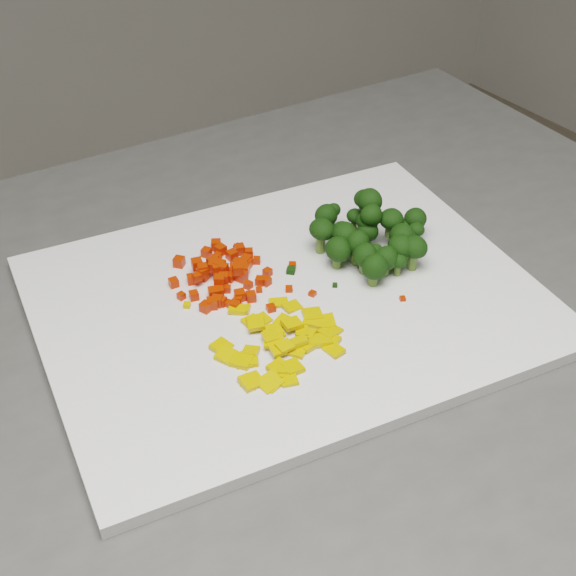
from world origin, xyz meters
TOP-DOWN VIEW (x-y plane):
  - cutting_board at (-0.10, 0.31)m, footprint 0.51×0.43m
  - carrot_pile at (-0.15, 0.38)m, footprint 0.10×0.10m
  - pepper_pile at (-0.15, 0.27)m, footprint 0.12×0.12m
  - broccoli_pile at (0.01, 0.33)m, footprint 0.12×0.12m
  - carrot_cube_0 at (-0.11, 0.38)m, footprint 0.01×0.01m
  - carrot_cube_1 at (-0.17, 0.42)m, footprint 0.01×0.01m
  - carrot_cube_2 at (-0.11, 0.38)m, footprint 0.01×0.01m
  - carrot_cube_3 at (-0.10, 0.35)m, footprint 0.01×0.01m
  - carrot_cube_4 at (-0.12, 0.41)m, footprint 0.01×0.01m
  - carrot_cube_5 at (-0.14, 0.33)m, footprint 0.01×0.01m
  - carrot_cube_6 at (-0.10, 0.39)m, footprint 0.01×0.01m
  - carrot_cube_7 at (-0.16, 0.38)m, footprint 0.01×0.01m
  - carrot_cube_8 at (-0.15, 0.40)m, footprint 0.01×0.01m
  - carrot_cube_9 at (-0.17, 0.38)m, footprint 0.01×0.01m
  - carrot_cube_10 at (-0.17, 0.39)m, footprint 0.01×0.01m
  - carrot_cube_11 at (-0.10, 0.40)m, footprint 0.01×0.01m
  - carrot_cube_12 at (-0.17, 0.34)m, footprint 0.01×0.01m
  - carrot_cube_13 at (-0.16, 0.38)m, footprint 0.01×0.01m
  - carrot_cube_14 at (-0.17, 0.38)m, footprint 0.01×0.01m
  - carrot_cube_15 at (-0.14, 0.38)m, footprint 0.01×0.01m
  - carrot_cube_16 at (-0.14, 0.38)m, footprint 0.01×0.01m
  - carrot_cube_17 at (-0.13, 0.38)m, footprint 0.01×0.01m
  - carrot_cube_18 at (-0.12, 0.38)m, footprint 0.01×0.01m
  - carrot_cube_19 at (-0.13, 0.35)m, footprint 0.01×0.01m
  - carrot_cube_20 at (-0.15, 0.36)m, footprint 0.01×0.01m
  - carrot_cube_21 at (-0.16, 0.38)m, footprint 0.01×0.01m
  - carrot_cube_22 at (-0.16, 0.33)m, footprint 0.01×0.01m
  - carrot_cube_23 at (-0.12, 0.38)m, footprint 0.01×0.01m
  - carrot_cube_24 at (-0.14, 0.34)m, footprint 0.01×0.01m
  - carrot_cube_25 at (-0.16, 0.38)m, footprint 0.01×0.01m
  - carrot_cube_26 at (-0.16, 0.34)m, footprint 0.01×0.01m
  - carrot_cube_27 at (-0.14, 0.39)m, footprint 0.01×0.01m
  - carrot_cube_28 at (-0.17, 0.34)m, footprint 0.01×0.01m
  - carrot_cube_29 at (-0.14, 0.39)m, footprint 0.01×0.01m
  - carrot_cube_30 at (-0.12, 0.40)m, footprint 0.01×0.01m
  - carrot_cube_31 at (-0.12, 0.37)m, footprint 0.01×0.01m
  - carrot_cube_32 at (-0.14, 0.37)m, footprint 0.01×0.01m
  - carrot_cube_33 at (-0.15, 0.36)m, footprint 0.01×0.01m
  - carrot_cube_34 at (-0.12, 0.42)m, footprint 0.01×0.01m
  - carrot_cube_35 at (-0.13, 0.41)m, footprint 0.01×0.01m
  - carrot_cube_36 at (-0.13, 0.37)m, footprint 0.01×0.01m
  - carrot_cube_37 at (-0.10, 0.38)m, footprint 0.01×0.01m
  - carrot_cube_38 at (-0.19, 0.39)m, footprint 0.01×0.01m
  - carrot_cube_39 at (-0.16, 0.35)m, footprint 0.01×0.01m
  - carrot_cube_40 at (-0.11, 0.34)m, footprint 0.01×0.01m
  - carrot_cube_41 at (-0.14, 0.37)m, footprint 0.01×0.01m
  - carrot_cube_42 at (-0.15, 0.35)m, footprint 0.01×0.01m
  - carrot_cube_43 at (-0.15, 0.33)m, footprint 0.01×0.01m
  - carrot_cube_44 at (-0.16, 0.35)m, footprint 0.01×0.01m
  - carrot_cube_45 at (-0.16, 0.35)m, footprint 0.01×0.01m
  - carrot_cube_46 at (-0.14, 0.37)m, footprint 0.01×0.01m
  - carrot_cube_47 at (-0.14, 0.42)m, footprint 0.01×0.01m
  - carrot_cube_48 at (-0.13, 0.36)m, footprint 0.01×0.01m
  - carrot_cube_49 at (-0.13, 0.36)m, footprint 0.01×0.01m
  - carrot_cube_50 at (-0.13, 0.40)m, footprint 0.01×0.01m
  - carrot_cube_51 at (-0.16, 0.38)m, footprint 0.01×0.01m
  - carrot_cube_52 at (-0.17, 0.34)m, footprint 0.01×0.01m
  - carrot_cube_53 at (-0.18, 0.34)m, footprint 0.01×0.01m
  - carrot_cube_54 at (-0.11, 0.40)m, footprint 0.01×0.01m
  - carrot_cube_55 at (-0.15, 0.37)m, footprint 0.01×0.01m
  - carrot_cube_56 at (-0.15, 0.38)m, footprint 0.01×0.01m
  - carrot_cube_57 at (-0.19, 0.37)m, footprint 0.01×0.01m
  - carrot_cube_58 at (-0.16, 0.39)m, footprint 0.01×0.01m
  - carrot_cube_59 at (-0.12, 0.35)m, footprint 0.01×0.01m
  - carrot_cube_60 at (-0.13, 0.37)m, footprint 0.01×0.01m
  - carrot_cube_61 at (-0.11, 0.38)m, footprint 0.01×0.01m
  - carrot_cube_62 at (-0.11, 0.34)m, footprint 0.01×0.01m
  - carrot_cube_63 at (-0.15, 0.38)m, footprint 0.01×0.01m
  - carrot_cube_64 at (-0.12, 0.40)m, footprint 0.01×0.01m
  - carrot_cube_65 at (-0.18, 0.36)m, footprint 0.01×0.01m
  - pepper_chunk_0 at (-0.13, 0.27)m, footprint 0.02×0.02m
  - pepper_chunk_1 at (-0.16, 0.32)m, footprint 0.02×0.02m
  - pepper_chunk_2 at (-0.15, 0.26)m, footprint 0.02×0.02m
  - pepper_chunk_3 at (-0.20, 0.27)m, footprint 0.02×0.02m
  - pepper_chunk_4 at (-0.20, 0.23)m, footprint 0.02×0.02m
  - pepper_chunk_5 at (-0.19, 0.29)m, footprint 0.02×0.02m
  - pepper_chunk_6 at (-0.18, 0.22)m, footprint 0.02×0.02m
  - pepper_chunk_7 at (-0.15, 0.30)m, footprint 0.02×0.02m
  - pepper_chunk_8 at (-0.12, 0.26)m, footprint 0.02×0.02m
  - pepper_chunk_9 at (-0.15, 0.28)m, footprint 0.02×0.02m
  - pepper_chunk_10 at (-0.15, 0.32)m, footprint 0.02×0.02m
  - pepper_chunk_11 at (-0.12, 0.26)m, footprint 0.02×0.02m
  - pepper_chunk_12 at (-0.19, 0.26)m, footprint 0.02×0.02m
  - pepper_chunk_13 at (-0.12, 0.24)m, footprint 0.03×0.02m
  - pepper_chunk_14 at (-0.13, 0.28)m, footprint 0.02×0.02m
  - pepper_chunk_15 at (-0.10, 0.26)m, footprint 0.02×0.02m
  - pepper_chunk_16 at (-0.18, 0.23)m, footprint 0.02×0.02m
  - pepper_chunk_17 at (-0.12, 0.31)m, footprint 0.02×0.02m
  - pepper_chunk_18 at (-0.11, 0.27)m, footprint 0.02×0.02m
  - pepper_chunk_19 at (-0.20, 0.24)m, footprint 0.02×0.02m
  - pepper_chunk_20 at (-0.17, 0.23)m, footprint 0.02×0.02m
  - pepper_chunk_21 at (-0.13, 0.25)m, footprint 0.01×0.02m
  - pepper_chunk_22 at (-0.14, 0.25)m, footprint 0.02×0.01m
  - pepper_chunk_23 at (-0.16, 0.27)m, footprint 0.02×0.02m
  - pepper_chunk_24 at (-0.16, 0.29)m, footprint 0.02×0.02m
  - pepper_chunk_25 at (-0.12, 0.23)m, footprint 0.02×0.02m
  - pepper_chunk_26 at (-0.19, 0.26)m, footprint 0.02×0.02m
  - pepper_chunk_27 at (-0.11, 0.24)m, footprint 0.02×0.02m
  - pepper_chunk_28 at (-0.10, 0.26)m, footprint 0.02×0.02m
  - pepper_chunk_29 at (-0.10, 0.25)m, footprint 0.02×0.02m
  - pepper_chunk_30 at (-0.18, 0.27)m, footprint 0.02×0.02m
  - pepper_chunk_31 at (-0.17, 0.22)m, footprint 0.02×0.02m
  - pepper_chunk_32 at (-0.16, 0.23)m, footprint 0.02×0.02m
  - pepper_chunk_33 at (-0.17, 0.23)m, footprint 0.02×0.02m
  - pepper_chunk_34 at (-0.10, 0.28)m, footprint 0.02×0.02m
  - pepper_chunk_35 at (-0.15, 0.30)m, footprint 0.02×0.02m
  - pepper_chunk_36 at (-0.11, 0.30)m, footprint 0.02×0.01m
  - pepper_chunk_37 at (-0.14, 0.24)m, footprint 0.02×0.02m
  - pepper_chunk_38 at (-0.16, 0.25)m, footprint 0.02×0.02m
  - pepper_chunk_39 at (-0.15, 0.25)m, footprint 0.01×0.01m
  - pepper_chunk_40 at (-0.19, 0.26)m, footprint 0.02×0.02m
  - broccoli_floret_0 at (-0.03, 0.28)m, footprint 0.04×0.04m
  - broccoli_floret_1 at (0.06, 0.32)m, footprint 0.03×0.03m
  - broccoli_floret_2 at (-0.01, 0.30)m, footprint 0.02×0.02m
  - broccoli_floret_3 at (0.03, 0.30)m, footprint 0.04×0.04m
  - broccoli_floret_4 at (0.01, 0.29)m, footprint 0.04×0.04m
  - broccoli_floret_5 at (0.00, 0.28)m, footprint 0.02×0.02m
  - broccoli_floret_6 at (-0.01, 0.29)m, footprint 0.04×0.04m
  - broccoli_floret_7 at (0.01, 0.34)m, footprint 0.03×0.03m
  - broccoli_floret_8 at (0.02, 0.28)m, footprint 0.03×0.03m
  - broccoli_floret_9 at (0.01, 0.33)m, footprint 0.03×0.03m
  - broccoli_floret_10 at (0.05, 0.30)m, footprint 0.02×0.02m
  - broccoli_floret_11 at (-0.02, 0.32)m, footprint 0.03×0.03m
  - broccoli_floret_12 at (0.04, 0.38)m, footprint 0.03×0.03m
  - broccoli_floret_13 at (0.03, 0.32)m, footprint 0.04×0.04m
  - broccoli_floret_14 at (-0.02, 0.30)m, footprint 0.03×0.03m
  - broccoli_floret_15 at (-0.02, 0.34)m, footprint 0.04×0.04m
  - broccoli_floret_16 at (-0.01, 0.35)m, footprint 0.03×0.03m
  - broccoli_floret_17 at (-0.01, 0.38)m, footprint 0.03×0.03m
  - broccoli_floret_18 at (0.01, 0.36)m, footprint 0.02×0.02m
  - broccoli_floret_19 at (-0.00, 0.38)m, footprint 0.02×0.02m
  - broccoli_floret_20 at (0.01, 0.29)m, footprint 0.02×0.02m
  - broccoli_floret_21 at (0.05, 0.32)m, footprint 0.02×0.02m
  - broccoli_floret_22 at (-0.04, 0.33)m, footprint 0.03×0.03m
  - broccoli_floret_23 at (0.02, 0.35)m, footprint 0.04×0.04m
  - broccoli_floret_24 at (-0.01, 0.33)m, footprint 0.02×0.02m
  - broccoli_floret_25 at (0.01, 0.33)m, footprint 0.03×0.03m
  - broccoli_floret_26 at (-0.04, 0.36)m, footprint 0.03×0.03m
  - broccoli_floret_27 at (0.02, 0.35)m, footprint 0.02×0.02m
  - stray_bit_0 at (-0.02, 0.25)m, footprint 0.01×0.01m
  - stray_bit_1 at (-0.07, 0.35)m, footprint 0.01×0.01m
  - stray_bit_2 at (-0.16, 0.33)m, footprint 0.01×0.01m
  - stray_bit_3 at (-0.08, 0.34)m, footprint 0.01×0.01m
  - stray_bit_4 at (-0.06, 0.30)m, footprint 0.01×0.01m
  - stray_bit_5 at (-0.13, 0.31)m, footprint 0.01×0.01m
  - stray_bit_6 at (-0.00, 0.36)m, footprint 0.01×0.01m
  - stray_bit_7 at (-0.10, 0.32)m, footprint 0.01×0.01m
  - stray_bit_8 at (-0.12, 0.34)m, footprint 0.01×0.01m
  - stray_bit_9 at (-0.19, 0.35)m, footprint 0.01×0.01m
  - stray_bit_10 at (-0.03, 0.33)m, footprint 0.01×0.01m
  - stray_bit_11 at (-0.15, 0.29)m, footprint 0.01×0.01m
  - stray_bit_12 at (-0.19, 0.27)m, footprint 0.01×0.01m
  - stray_bit_13 at (-0.08, 0.30)m, footprint 0.01×0.01m
  - stray_bit_14 at (-0.15, 0.36)m, footprint 0.01×0.01m

SIDE VIEW (x-z plane):
  - cutting_board at x=-0.10m, z-range 0.90..0.91m
  - stray_bit_11 at x=-0.15m, z-range 0.91..0.92m
  - pepper_chunk_12 at x=-0.19m, z-range 0.91..0.92m
  - pepper_chunk_36 at x=-0.11m, z-range 0.91..0.92m
  - pepper_chunk_27 at x=-0.11m, z-range 0.91..0.92m
  - stray_bit_4 at x=-0.06m, z-range 0.91..0.92m
  - pepper_chunk_28 at x=-0.10m, z-range 0.91..0.92m
  - stray_bit_10 at x=-0.03m, z-range 0.91..0.92m
  - pepper_chunk_14 at x=-0.13m, z-range 0.91..0.92m
  - pepper_chunk_31 at x=-0.17m, z-range 0.91..0.92m
  - pepper_chunk_6 at x=-0.18m, z-range 0.91..0.92m
  - pepper_chunk_10 at x=-0.15m, z-range 0.91..0.92m
  - pepper_chunk_29 at x=-0.10m, z-range 0.91..0.92m
  - pepper_chunk_25 at x=-0.12m, z-range 0.91..0.92m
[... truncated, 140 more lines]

